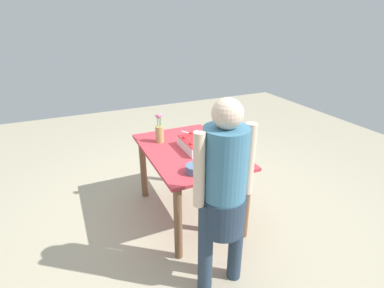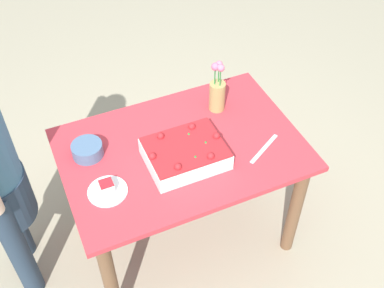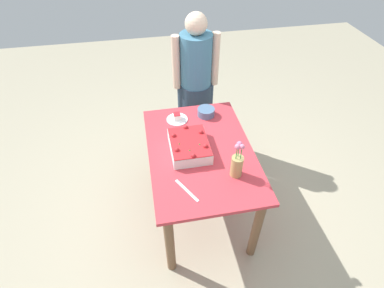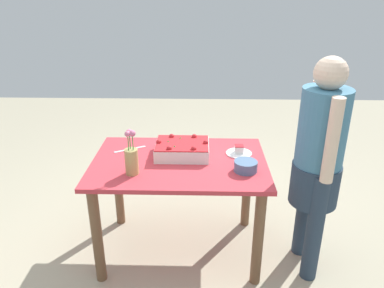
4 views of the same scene
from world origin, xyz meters
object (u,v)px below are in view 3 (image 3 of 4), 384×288
at_px(serving_plate_with_slice, 177,118).
at_px(fruit_bowl, 206,112).
at_px(flower_vase, 237,164).
at_px(sheet_cake, 189,146).
at_px(person_standing, 196,79).
at_px(cake_knife, 187,190).

bearing_deg(serving_plate_with_slice, fruit_bowl, -85.92).
bearing_deg(fruit_bowl, serving_plate_with_slice, 94.08).
distance_m(flower_vase, fruit_bowl, 0.73).
bearing_deg(serving_plate_with_slice, flower_vase, -155.79).
distance_m(serving_plate_with_slice, fruit_bowl, 0.26).
bearing_deg(serving_plate_with_slice, sheet_cake, -174.94).
height_order(serving_plate_with_slice, person_standing, person_standing).
relative_size(flower_vase, fruit_bowl, 1.97).
distance_m(sheet_cake, flower_vase, 0.42).
relative_size(serving_plate_with_slice, cake_knife, 0.77).
relative_size(sheet_cake, person_standing, 0.25).
height_order(cake_knife, flower_vase, flower_vase).
bearing_deg(flower_vase, person_standing, 2.88).
bearing_deg(cake_knife, sheet_cake, -42.30).
bearing_deg(cake_knife, person_standing, -43.27).
relative_size(serving_plate_with_slice, flower_vase, 0.62).
height_order(flower_vase, fruit_bowl, flower_vase).
relative_size(sheet_cake, fruit_bowl, 2.45).
bearing_deg(person_standing, sheet_cake, -14.24).
bearing_deg(fruit_bowl, person_standing, 0.48).
xyz_separation_m(sheet_cake, flower_vase, (-0.31, -0.28, 0.06)).
height_order(serving_plate_with_slice, flower_vase, flower_vase).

